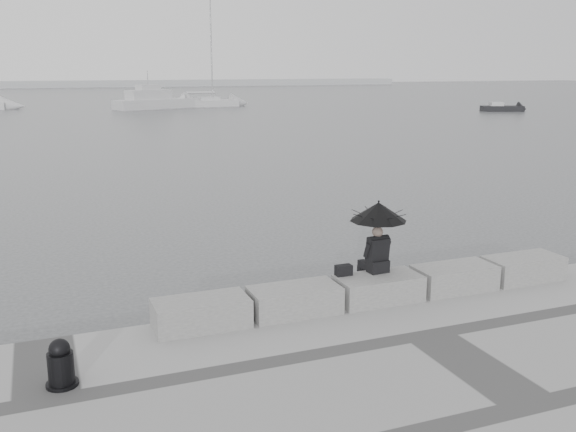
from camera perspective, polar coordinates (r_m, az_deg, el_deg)
name	(u,v)px	position (r m, az deg, el deg)	size (l,w,h in m)	color
ground	(366,318)	(12.86, 6.93, -8.96)	(360.00, 360.00, 0.00)	#404244
stone_block_far_left	(201,314)	(11.04, -7.73, -8.58)	(1.60, 0.80, 0.50)	slate
stone_block_left	(294,300)	(11.52, 0.57, -7.52)	(1.60, 0.80, 0.50)	slate
stone_block_centre	(378,289)	(12.22, 8.03, -6.42)	(1.60, 0.80, 0.50)	slate
stone_block_right	(454,278)	(13.11, 14.55, -5.36)	(1.60, 0.80, 0.50)	slate
stone_block_far_right	(523,268)	(14.15, 20.16, -4.40)	(1.60, 0.80, 0.50)	slate
seated_person	(378,222)	(12.13, 8.04, -0.49)	(1.08, 1.08, 1.39)	black
bag	(344,270)	(12.08, 4.96, -4.82)	(0.31, 0.18, 0.20)	black
mooring_bollard	(61,366)	(9.57, -19.54, -12.48)	(0.44, 0.44, 0.70)	black
distant_landmass	(20,84)	(165.02, -22.70, 10.76)	(180.00, 8.00, 2.80)	#ACAFB2
sailboat_right	(209,102)	(81.60, -7.02, 10.00)	(7.18, 2.59, 12.90)	silver
motor_cruiser	(156,101)	(78.59, -11.63, 9.98)	(10.46, 6.27, 4.50)	silver
small_motorboat	(502,108)	(76.22, 18.49, 9.06)	(4.80, 3.12, 1.10)	black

